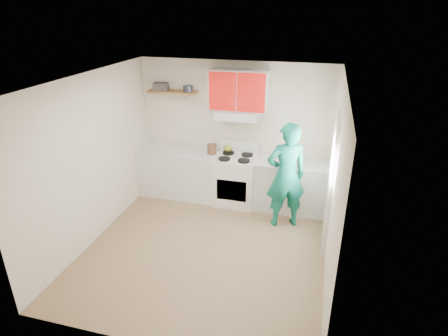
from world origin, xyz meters
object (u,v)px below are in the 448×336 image
(tin, at_px, (188,88))
(crock, at_px, (212,150))
(stove, at_px, (236,180))
(kettle, at_px, (228,148))
(person, at_px, (286,176))

(tin, bearing_deg, crock, -15.35)
(tin, bearing_deg, stove, -11.45)
(kettle, height_order, person, person)
(stove, distance_m, person, 1.20)
(stove, bearing_deg, tin, 168.55)
(kettle, bearing_deg, person, -35.04)
(tin, distance_m, kettle, 1.33)
(stove, height_order, person, person)
(tin, distance_m, crock, 1.19)
(kettle, relative_size, person, 0.09)
(stove, bearing_deg, kettle, 131.21)
(tin, height_order, person, tin)
(stove, bearing_deg, person, -29.15)
(stove, distance_m, tin, 1.90)
(stove, height_order, crock, crock)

